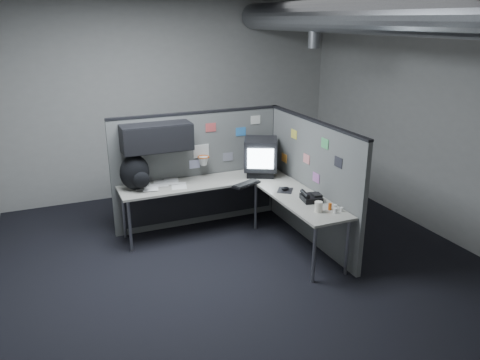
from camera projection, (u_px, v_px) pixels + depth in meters
name	position (u px, v px, depth m)	size (l,w,h in m)	color
room	(285.00, 86.00, 5.28)	(5.62, 5.62, 3.22)	black
partition_back	(188.00, 159.00, 6.41)	(2.44, 0.42, 1.63)	#5B5D5B
partition_right	(311.00, 181.00, 6.09)	(0.07, 2.23, 1.63)	#5B5D5B
desk	(230.00, 194.00, 6.22)	(2.31, 2.11, 0.73)	#9C9A8D
monitor	(261.00, 156.00, 6.54)	(0.60, 0.60, 0.51)	black
keyboard	(246.00, 184.00, 6.18)	(0.44, 0.30, 0.04)	black
mouse	(285.00, 189.00, 5.99)	(0.28, 0.29, 0.05)	black
phone	(311.00, 197.00, 5.65)	(0.26, 0.28, 0.11)	black
bottles	(335.00, 208.00, 5.35)	(0.14, 0.16, 0.08)	silver
cup	(319.00, 207.00, 5.32)	(0.09, 0.09, 0.12)	white
papers	(157.00, 185.00, 6.19)	(0.76, 0.58, 0.02)	white
backpack	(135.00, 173.00, 5.96)	(0.38, 0.34, 0.46)	black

